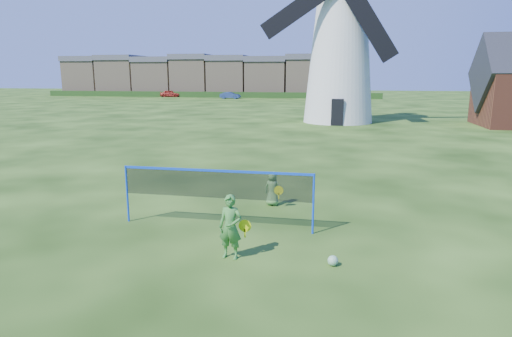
{
  "coord_description": "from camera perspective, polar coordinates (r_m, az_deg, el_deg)",
  "views": [
    {
      "loc": [
        2.36,
        -10.55,
        3.91
      ],
      "look_at": [
        0.2,
        0.5,
        1.5
      ],
      "focal_mm": 30.65,
      "sensor_mm": 36.0,
      "label": 1
    }
  ],
  "objects": [
    {
      "name": "play_ball",
      "position": [
        9.47,
        9.99,
        -11.76
      ],
      "size": [
        0.22,
        0.22,
        0.22
      ],
      "primitive_type": "sphere",
      "color": "green",
      "rests_on": "ground"
    },
    {
      "name": "badminton_net",
      "position": [
        11.29,
        -5.22,
        -2.17
      ],
      "size": [
        5.05,
        0.05,
        1.55
      ],
      "color": "blue",
      "rests_on": "ground"
    },
    {
      "name": "car_left",
      "position": [
        82.51,
        -11.09,
        9.57
      ],
      "size": [
        3.88,
        2.02,
        1.26
      ],
      "primitive_type": "imported",
      "rotation": [
        0.0,
        0.0,
        1.72
      ],
      "color": "#A0251D",
      "rests_on": "ground"
    },
    {
      "name": "car_right",
      "position": [
        75.23,
        -3.38,
        9.51
      ],
      "size": [
        3.49,
        1.38,
        1.13
      ],
      "primitive_type": "imported",
      "rotation": [
        0.0,
        0.0,
        1.52
      ],
      "color": "navy",
      "rests_on": "ground"
    },
    {
      "name": "player_girl",
      "position": [
        9.5,
        -3.35,
        -7.63
      ],
      "size": [
        0.7,
        0.4,
        1.42
      ],
      "rotation": [
        0.0,
        0.0,
        -0.12
      ],
      "color": "#3B8133",
      "rests_on": "ground"
    },
    {
      "name": "ground",
      "position": [
        11.49,
        -1.47,
        -7.81
      ],
      "size": [
        220.0,
        220.0,
        0.0
      ],
      "primitive_type": "plane",
      "color": "black",
      "rests_on": "ground"
    },
    {
      "name": "windmill",
      "position": [
        37.92,
        10.92,
        15.11
      ],
      "size": [
        12.6,
        5.76,
        17.41
      ],
      "color": "white",
      "rests_on": "ground"
    },
    {
      "name": "hedge",
      "position": [
        80.4,
        -6.7,
        9.56
      ],
      "size": [
        62.0,
        0.8,
        1.0
      ],
      "primitive_type": "cube",
      "color": "#193814",
      "rests_on": "ground"
    },
    {
      "name": "terraced_houses",
      "position": [
        87.27,
        -8.07,
        11.9
      ],
      "size": [
        52.52,
        8.4,
        7.78
      ],
      "color": "tan",
      "rests_on": "ground"
    },
    {
      "name": "player_boy",
      "position": [
        13.34,
        2.19,
        -2.63
      ],
      "size": [
        0.64,
        0.44,
        1.05
      ],
      "rotation": [
        0.0,
        0.0,
        2.97
      ],
      "color": "#64A14D",
      "rests_on": "ground"
    }
  ]
}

